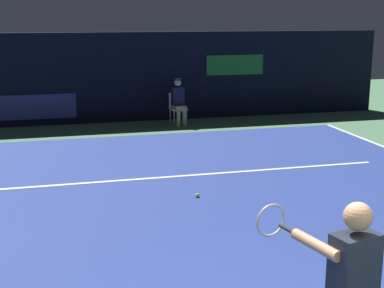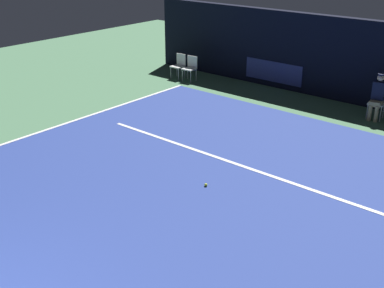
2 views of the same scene
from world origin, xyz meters
name	(u,v)px [view 2 (image 2 of 2)]	position (x,y,z in m)	size (l,w,h in m)	color
ground_plane	(179,201)	(0.00, 5.03, 0.00)	(31.66, 31.66, 0.00)	#4C7A56
court_surface	(179,201)	(0.00, 5.03, 0.01)	(10.69, 12.06, 0.01)	navy
line_sideline_right	(29,135)	(-5.30, 5.03, 0.01)	(0.10, 12.06, 0.01)	white
line_service	(240,165)	(0.00, 7.14, 0.01)	(8.34, 0.10, 0.01)	white
back_wall	(355,62)	(0.00, 13.19, 1.30)	(15.69, 0.33, 2.60)	black
line_judge_on_chair	(378,96)	(1.18, 12.20, 0.69)	(0.48, 0.56, 1.32)	white
courtside_chair_near	(179,65)	(-6.02, 11.81, 0.50)	(0.44, 0.42, 0.88)	white
courtside_chair_far	(190,67)	(-5.47, 11.83, 0.50)	(0.47, 0.45, 0.88)	white
tennis_ball	(206,185)	(0.03, 5.84, 0.05)	(0.07, 0.07, 0.07)	#CCE033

